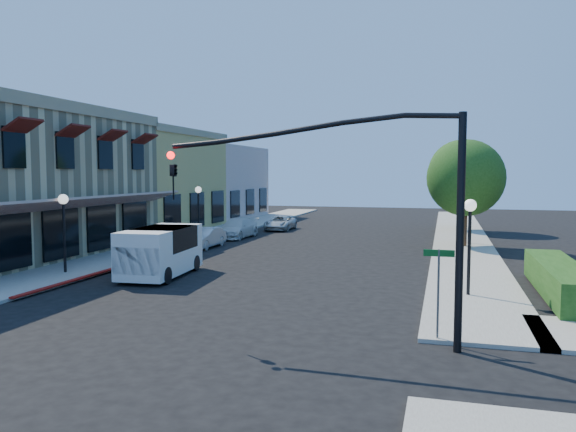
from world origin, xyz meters
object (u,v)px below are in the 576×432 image
(street_tree_b, at_px, (461,172))
(lamppost_right_near, at_px, (470,222))
(parked_car_b, at_px, (205,238))
(street_name_sign, at_px, (438,279))
(street_tree_a, at_px, (466,178))
(parked_car_c, at_px, (237,228))
(parked_car_d, at_px, (280,223))
(parked_car_a, at_px, (157,251))
(white_van, at_px, (160,249))
(lamppost_left_far, at_px, (198,199))
(lamppost_left_near, at_px, (64,213))
(signal_mast_arm, at_px, (374,189))
(lamppost_right_far, at_px, (459,201))

(street_tree_b, bearing_deg, lamppost_right_near, -90.72)
(street_tree_b, relative_size, parked_car_b, 1.88)
(street_name_sign, distance_m, parked_car_b, 20.80)
(street_tree_a, height_order, parked_car_c, street_tree_a)
(parked_car_d, bearing_deg, parked_car_a, -95.78)
(street_tree_a, height_order, parked_car_d, street_tree_a)
(lamppost_right_near, bearing_deg, parked_car_c, 134.08)
(white_van, height_order, parked_car_d, white_van)
(street_name_sign, bearing_deg, parked_car_d, 114.56)
(street_name_sign, relative_size, lamppost_left_far, 0.70)
(parked_car_c, bearing_deg, parked_car_a, -87.25)
(street_tree_b, distance_m, lamppost_left_near, 29.64)
(street_tree_b, xyz_separation_m, parked_car_b, (-15.00, -14.19, -3.93))
(parked_car_c, xyz_separation_m, parked_car_d, (1.40, 5.93, -0.10))
(street_name_sign, height_order, lamppost_right_near, lamppost_right_near)
(parked_car_b, distance_m, parked_car_d, 11.39)
(parked_car_b, bearing_deg, parked_car_c, 90.69)
(street_tree_a, bearing_deg, parked_car_a, -146.31)
(parked_car_a, bearing_deg, street_tree_a, 33.24)
(street_tree_b, bearing_deg, lamppost_left_near, -125.79)
(parked_car_c, bearing_deg, signal_mast_arm, -58.18)
(signal_mast_arm, xyz_separation_m, lamppost_left_far, (-14.36, 20.50, -1.35))
(parked_car_b, bearing_deg, lamppost_right_far, 23.51)
(street_tree_b, height_order, lamppost_left_near, street_tree_b)
(signal_mast_arm, bearing_deg, parked_car_c, 119.07)
(lamppost_right_near, bearing_deg, street_tree_a, 88.77)
(street_tree_a, xyz_separation_m, white_van, (-13.03, -13.25, -2.97))
(parked_car_a, bearing_deg, street_tree_b, 52.68)
(signal_mast_arm, distance_m, lamppost_left_far, 25.07)
(street_tree_b, xyz_separation_m, lamppost_right_far, (-0.30, -8.00, -1.81))
(street_tree_b, distance_m, white_van, 26.86)
(signal_mast_arm, height_order, street_name_sign, signal_mast_arm)
(parked_car_c, height_order, parked_car_d, parked_car_c)
(parked_car_a, bearing_deg, white_van, -59.21)
(street_name_sign, bearing_deg, parked_car_b, 131.26)
(white_van, distance_m, parked_car_d, 20.39)
(parked_car_b, relative_size, parked_car_d, 0.92)
(lamppost_left_far, bearing_deg, lamppost_right_near, -39.47)
(lamppost_left_near, height_order, parked_car_b, lamppost_left_near)
(street_tree_a, height_order, lamppost_right_near, street_tree_a)
(lamppost_left_far, height_order, white_van, lamppost_left_far)
(lamppost_left_far, bearing_deg, street_tree_b, 30.03)
(street_tree_a, relative_size, white_van, 1.32)
(white_van, distance_m, parked_car_b, 9.30)
(signal_mast_arm, relative_size, lamppost_left_near, 2.24)
(signal_mast_arm, xyz_separation_m, parked_car_b, (-12.06, 16.32, -3.47))
(lamppost_right_near, xyz_separation_m, parked_car_c, (-14.70, 15.18, -2.07))
(signal_mast_arm, xyz_separation_m, lamppost_right_far, (2.64, 22.50, -1.35))
(white_van, relative_size, parked_car_b, 1.32)
(lamppost_right_far, relative_size, white_van, 0.73)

